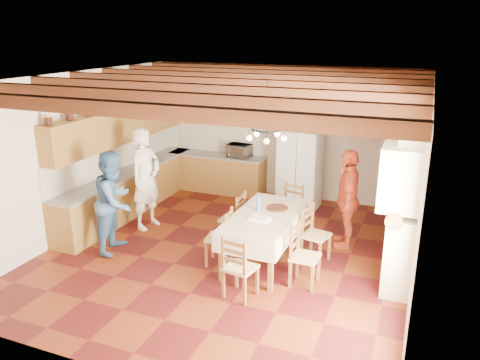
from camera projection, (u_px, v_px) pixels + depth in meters
name	position (u px, v px, depth m)	size (l,w,h in m)	color
floor	(228.00, 253.00, 8.17)	(6.00, 6.50, 0.02)	#450F10
ceiling	(227.00, 77.00, 7.25)	(6.00, 6.50, 0.02)	silver
wall_back	(284.00, 132.00, 10.59)	(6.00, 0.02, 3.00)	beige
wall_front	(103.00, 253.00, 4.83)	(6.00, 0.02, 3.00)	beige
wall_left	(81.00, 153.00, 8.78)	(0.02, 6.50, 3.00)	beige
wall_right	(422.00, 192.00, 6.65)	(0.02, 6.50, 3.00)	beige
ceiling_beams	(227.00, 83.00, 7.28)	(6.00, 6.30, 0.16)	#361E10
lower_cabinets_left	(131.00, 192.00, 9.92)	(0.60, 4.30, 0.86)	brown
lower_cabinets_back	(217.00, 173.00, 11.19)	(2.30, 0.60, 0.86)	brown
countertop_left	(129.00, 172.00, 9.78)	(0.62, 4.30, 0.04)	slate
countertop_back	(217.00, 155.00, 11.06)	(2.34, 0.62, 0.04)	slate
backsplash_left	(117.00, 155.00, 9.79)	(0.03, 4.30, 0.60)	beige
backsplash_back	(222.00, 140.00, 11.21)	(2.30, 0.03, 0.60)	beige
upper_cabinets	(121.00, 125.00, 9.53)	(0.35, 4.20, 0.70)	brown
fireplace	(401.00, 192.00, 6.96)	(0.56, 1.60, 2.80)	beige
wall_picture	(355.00, 122.00, 9.91)	(0.34, 0.03, 0.42)	black
refrigerator	(300.00, 169.00, 10.08)	(0.85, 0.70, 1.71)	white
hutch	(409.00, 168.00, 8.90)	(0.55, 1.31, 2.38)	#34170E
dining_table	(265.00, 219.00, 7.63)	(1.01, 1.94, 0.84)	beige
chandelier	(267.00, 129.00, 7.17)	(0.47, 0.47, 0.03)	black
chair_left_near	(219.00, 237.00, 7.64)	(0.42, 0.40, 0.96)	brown
chair_left_far	(232.00, 218.00, 8.40)	(0.42, 0.40, 0.96)	brown
chair_right_near	(305.00, 256.00, 6.99)	(0.42, 0.40, 0.96)	brown
chair_right_far	(316.00, 234.00, 7.73)	(0.42, 0.40, 0.96)	brown
chair_end_near	(240.00, 266.00, 6.68)	(0.42, 0.40, 0.96)	brown
chair_end_far	(289.00, 210.00, 8.78)	(0.42, 0.40, 0.96)	brown
person_man	(146.00, 179.00, 8.96)	(0.72, 0.47, 1.98)	silver
person_woman_blue	(115.00, 202.00, 8.02)	(0.87, 0.68, 1.79)	teal
person_woman_red	(348.00, 199.00, 8.17)	(1.04, 0.43, 1.78)	#BF4022
microwave	(239.00, 151.00, 10.80)	(0.53, 0.36, 0.29)	silver
fridge_vase	(306.00, 124.00, 9.75)	(0.26, 0.26, 0.27)	#34170E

